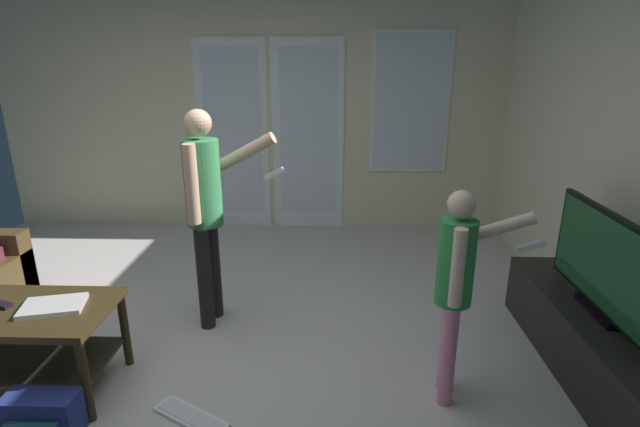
# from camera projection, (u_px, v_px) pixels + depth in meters

# --- Properties ---
(ground_plane) EXTENTS (5.42, 5.46, 0.02)m
(ground_plane) POSITION_uv_depth(u_px,v_px,m) (191.00, 370.00, 2.95)
(ground_plane) COLOR beige
(wall_back_with_doors) EXTENTS (5.42, 0.09, 2.67)m
(wall_back_with_doors) POSITION_uv_depth(u_px,v_px,m) (260.00, 109.00, 5.10)
(wall_back_with_doors) COLOR beige
(wall_back_with_doors) RESTS_ON ground_plane
(coffee_table) EXTENTS (0.90, 0.56, 0.51)m
(coffee_table) POSITION_uv_depth(u_px,v_px,m) (30.00, 331.00, 2.67)
(coffee_table) COLOR #302612
(coffee_table) RESTS_ON ground_plane
(tv_stand) EXTENTS (0.41, 1.65, 0.40)m
(tv_stand) POSITION_uv_depth(u_px,v_px,m) (591.00, 343.00, 2.86)
(tv_stand) COLOR black
(tv_stand) RESTS_ON ground_plane
(flat_screen_tv) EXTENTS (0.08, 1.10, 0.60)m
(flat_screen_tv) POSITION_uv_depth(u_px,v_px,m) (606.00, 265.00, 2.70)
(flat_screen_tv) COLOR black
(flat_screen_tv) RESTS_ON tv_stand
(person_adult) EXTENTS (0.66, 0.41, 1.51)m
(person_adult) POSITION_uv_depth(u_px,v_px,m) (205.00, 200.00, 3.21)
(person_adult) COLOR black
(person_adult) RESTS_ON ground_plane
(person_child) EXTENTS (0.56, 0.32, 1.20)m
(person_child) POSITION_uv_depth(u_px,v_px,m) (457.00, 279.00, 2.50)
(person_child) COLOR pink
(person_child) RESTS_ON ground_plane
(backpack) EXTENTS (0.36, 0.20, 0.24)m
(backpack) POSITION_uv_depth(u_px,v_px,m) (42.00, 417.00, 2.39)
(backpack) COLOR navy
(backpack) RESTS_ON ground_plane
(loose_keyboard) EXTENTS (0.45, 0.33, 0.02)m
(loose_keyboard) POSITION_uv_depth(u_px,v_px,m) (191.00, 417.00, 2.54)
(loose_keyboard) COLOR white
(loose_keyboard) RESTS_ON ground_plane
(laptop_closed) EXTENTS (0.36, 0.29, 0.03)m
(laptop_closed) POSITION_uv_depth(u_px,v_px,m) (53.00, 306.00, 2.62)
(laptop_closed) COLOR #B5B4B1
(laptop_closed) RESTS_ON coffee_table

